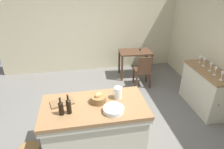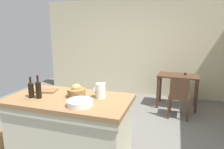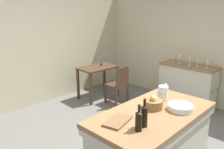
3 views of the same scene
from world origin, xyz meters
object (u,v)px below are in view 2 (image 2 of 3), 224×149
(writing_desk, at_px, (178,80))
(bread_basket, at_px, (76,92))
(wash_bowl, at_px, (80,103))
(wine_bottle_dark, at_px, (38,89))
(island_table, at_px, (70,127))
(wine_bottle_amber, at_px, (31,89))
(wicker_hamper, at_px, (7,140))
(cutting_board, at_px, (44,91))
(wooden_chair, at_px, (179,96))
(pitcher, at_px, (100,91))

(writing_desk, bearing_deg, bread_basket, -118.45)
(wash_bowl, xyz_separation_m, wine_bottle_dark, (-0.64, 0.08, 0.09))
(island_table, xyz_separation_m, writing_desk, (1.41, 2.52, 0.16))
(wine_bottle_dark, height_order, wine_bottle_amber, wine_bottle_dark)
(wash_bowl, relative_size, wicker_hamper, 0.99)
(writing_desk, xyz_separation_m, wash_bowl, (-1.14, -2.72, 0.30))
(island_table, bearing_deg, cutting_board, 164.02)
(wash_bowl, bearing_deg, bread_basket, 124.57)
(wooden_chair, bearing_deg, island_table, -127.47)
(pitcher, height_order, bread_basket, pitcher)
(cutting_board, xyz_separation_m, wine_bottle_dark, (0.12, -0.27, 0.12))
(wicker_hamper, bearing_deg, pitcher, 8.09)
(wicker_hamper, bearing_deg, wash_bowl, -5.44)
(cutting_board, bearing_deg, wicker_hamper, -159.01)
(wine_bottle_dark, bearing_deg, wine_bottle_amber, -174.05)
(writing_desk, bearing_deg, island_table, -119.20)
(writing_desk, distance_m, wine_bottle_amber, 3.28)
(writing_desk, xyz_separation_m, wicker_hamper, (-2.47, -2.60, -0.51))
(island_table, xyz_separation_m, bread_basket, (0.08, 0.07, 0.48))
(cutting_board, bearing_deg, wash_bowl, -24.64)
(wine_bottle_amber, bearing_deg, pitcher, 16.76)
(wicker_hamper, bearing_deg, writing_desk, 46.44)
(pitcher, relative_size, wine_bottle_dark, 0.75)
(writing_desk, xyz_separation_m, cutting_board, (-1.89, -2.38, 0.27))
(island_table, bearing_deg, wooden_chair, 52.53)
(pitcher, relative_size, bread_basket, 1.00)
(writing_desk, relative_size, cutting_board, 2.61)
(wine_bottle_dark, distance_m, wicker_hamper, 1.13)
(island_table, xyz_separation_m, wash_bowl, (0.27, -0.21, 0.45))
(wash_bowl, bearing_deg, pitcher, 68.25)
(wooden_chair, relative_size, bread_basket, 3.69)
(cutting_board, xyz_separation_m, wine_bottle_amber, (0.01, -0.28, 0.10))
(bread_basket, xyz_separation_m, wicker_hamper, (-1.14, -0.15, -0.83))
(island_table, relative_size, wooden_chair, 1.85)
(wine_bottle_dark, bearing_deg, wash_bowl, -7.15)
(wine_bottle_dark, xyz_separation_m, wine_bottle_amber, (-0.11, -0.01, -0.01))
(wash_bowl, bearing_deg, wooden_chair, 60.70)
(island_table, distance_m, writing_desk, 2.89)
(wooden_chair, xyz_separation_m, wicker_hamper, (-2.50, -1.96, -0.34))
(island_table, height_order, writing_desk, island_table)
(wine_bottle_amber, bearing_deg, bread_basket, 20.22)
(island_table, height_order, wash_bowl, wash_bowl)
(bread_basket, bearing_deg, wicker_hamper, -172.59)
(wine_bottle_dark, bearing_deg, bread_basket, 23.34)
(pitcher, distance_m, cutting_board, 0.90)
(wooden_chair, xyz_separation_m, pitcher, (-1.04, -1.75, 0.53))
(wicker_hamper, bearing_deg, cutting_board, 20.99)
(pitcher, distance_m, wine_bottle_amber, 0.92)
(island_table, height_order, wine_bottle_dark, wine_bottle_dark)
(wooden_chair, height_order, wine_bottle_amber, wine_bottle_amber)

